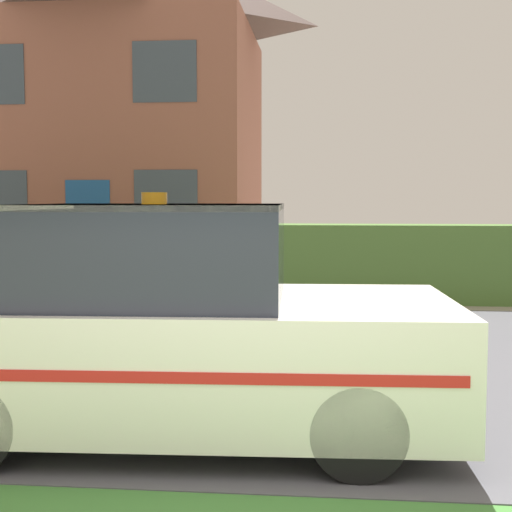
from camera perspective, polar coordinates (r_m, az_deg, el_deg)
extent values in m
cube|color=#4C4C51|center=(7.59, 3.66, -8.22)|extent=(28.00, 6.96, 0.01)
cube|color=#4C7233|center=(11.88, 0.75, -0.50)|extent=(14.41, 0.78, 1.27)
cylinder|color=black|center=(4.42, 8.17, -13.72)|extent=(0.59, 0.22, 0.58)
cylinder|color=black|center=(5.95, 6.86, -8.90)|extent=(0.59, 0.22, 0.58)
cylinder|color=black|center=(6.26, -15.46, -8.35)|extent=(0.59, 0.22, 0.58)
cube|color=silver|center=(5.17, -5.84, -7.84)|extent=(3.87, 1.95, 0.81)
cube|color=#232833|center=(5.09, -8.09, 0.37)|extent=(1.86, 1.69, 0.67)
cube|color=silver|center=(5.08, -8.13, 3.90)|extent=(1.86, 1.69, 0.04)
cube|color=red|center=(4.29, -7.79, -9.62)|extent=(3.61, 0.16, 0.07)
cube|color=red|center=(6.03, -4.48, -5.44)|extent=(3.61, 0.16, 0.07)
cylinder|color=orange|center=(5.08, -8.14, 4.59)|extent=(0.18, 0.18, 0.08)
cube|color=brown|center=(18.94, -11.01, 8.42)|extent=(6.95, 5.73, 5.96)
cube|color=navy|center=(16.12, -13.28, 2.21)|extent=(1.00, 0.02, 2.10)
cube|color=#333D47|center=(15.63, -7.23, 4.49)|extent=(1.40, 0.02, 1.30)
cube|color=#333D47|center=(15.86, -7.34, 14.43)|extent=(1.40, 0.02, 1.30)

